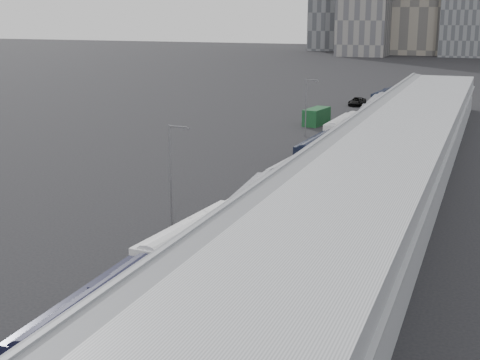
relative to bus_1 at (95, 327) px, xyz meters
The scene contains 19 objects.
sidewalk 35.34m from the bus_1, 79.25° to the left, with size 10.00×170.00×0.12m, color gray.
lane_line 34.95m from the bus_1, 96.44° to the left, with size 0.12×160.00×0.02m, color gold.
depot 36.31m from the bus_1, 73.04° to the left, with size 12.45×160.40×7.20m.
bus_1 is the anchor object (origin of this frame).
bus_2 14.35m from the bus_1, 90.18° to the left, with size 4.07×13.92×4.01m.
bus_3 27.13m from the bus_1, 89.47° to the left, with size 3.61×12.91×3.72m.
bus_4 41.19m from the bus_1, 89.48° to the left, with size 3.44×12.53×3.62m.
bus_5 53.87m from the bus_1, 90.39° to the left, with size 3.18×12.80×3.71m.
bus_6 70.65m from the bus_1, 90.54° to the left, with size 3.19×13.53×3.93m.
bus_7 85.23m from the bus_1, 89.79° to the left, with size 3.68×12.58×3.62m.
bus_8 97.26m from the bus_1, 89.86° to the left, with size 3.59×14.10×4.08m.
bus_9 110.26m from the bus_1, 90.16° to the left, with size 4.09×13.88×4.00m.
tree_1 10.30m from the bus_1, 69.77° to the left, with size 1.82×1.82×4.84m.
tree_2 37.19m from the bus_1, 85.44° to the left, with size 2.87×2.87×5.40m.
tree_3 63.69m from the bus_1, 86.57° to the left, with size 1.15×1.15×4.43m.
street_lamp_near 24.50m from the bus_1, 105.48° to the left, with size 2.04×0.22×9.70m.
street_lamp_far 73.21m from the bus_1, 95.57° to the left, with size 2.04×0.22×9.30m.
shipping_container 85.32m from the bus_1, 95.76° to the left, with size 2.69×6.81×2.97m, color #133E1F.
suv 112.88m from the bus_1, 93.45° to the left, with size 2.87×6.22×1.73m, color black.
Camera 1 is at (23.34, -10.34, 19.77)m, focal length 50.00 mm.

